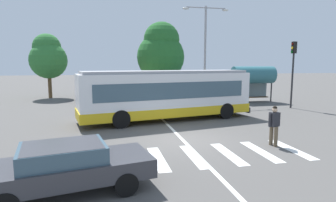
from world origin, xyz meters
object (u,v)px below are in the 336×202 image
at_px(parked_car_charcoal, 88,93).
at_px(parked_car_red, 117,92).
at_px(parked_car_blue, 197,90).
at_px(traffic_light_far_corner, 293,64).
at_px(background_tree_left, 48,57).
at_px(pedestrian_crossing_street, 274,123).
at_px(foreground_sedan, 66,165).
at_px(parked_car_champagne, 144,91).
at_px(bus_stop_shelter, 253,76).
at_px(city_transit_bus, 167,94).
at_px(twin_arm_street_lamp, 205,44).
at_px(parked_car_silver, 172,91).
at_px(background_tree_right, 161,52).

height_order(parked_car_charcoal, parked_car_red, same).
xyz_separation_m(parked_car_blue, traffic_light_far_corner, (5.07, -8.21, 2.68)).
xyz_separation_m(parked_car_blue, background_tree_left, (-14.91, 2.91, 3.44)).
bearing_deg(pedestrian_crossing_street, parked_car_blue, 82.69).
height_order(foreground_sedan, parked_car_champagne, same).
bearing_deg(foreground_sedan, bus_stop_shelter, 47.80).
distance_m(parked_car_blue, bus_stop_shelter, 6.07).
bearing_deg(parked_car_blue, background_tree_left, 168.95).
bearing_deg(parked_car_blue, city_transit_bus, -117.17).
xyz_separation_m(foreground_sedan, parked_car_red, (2.01, 19.86, 0.00)).
height_order(parked_car_charcoal, twin_arm_street_lamp, twin_arm_street_lamp).
relative_size(foreground_sedan, parked_car_red, 1.04).
bearing_deg(foreground_sedan, parked_car_champagne, 76.96).
xyz_separation_m(pedestrian_crossing_street, parked_car_silver, (-0.57, 17.04, -0.20)).
bearing_deg(background_tree_right, parked_car_blue, -37.55).
distance_m(city_transit_bus, parked_car_blue, 12.03).
distance_m(parked_car_champagne, traffic_light_far_corner, 13.72).
xyz_separation_m(pedestrian_crossing_street, parked_car_charcoal, (-8.73, 17.02, -0.20)).
xyz_separation_m(parked_car_champagne, parked_car_blue, (5.58, -0.02, 0.00)).
relative_size(bus_stop_shelter, twin_arm_street_lamp, 0.46).
height_order(twin_arm_street_lamp, background_tree_left, twin_arm_street_lamp).
bearing_deg(background_tree_right, bus_stop_shelter, -44.24).
bearing_deg(twin_arm_street_lamp, traffic_light_far_corner, -41.13).
distance_m(parked_car_red, parked_car_blue, 8.17).
distance_m(pedestrian_crossing_street, parked_car_champagne, 17.47).
bearing_deg(foreground_sedan, parked_car_charcoal, 92.18).
height_order(parked_car_champagne, background_tree_right, background_tree_right).
height_order(city_transit_bus, parked_car_red, city_transit_bus).
distance_m(city_transit_bus, parked_car_silver, 10.96).
relative_size(pedestrian_crossing_street, background_tree_right, 0.22).
bearing_deg(parked_car_silver, parked_car_charcoal, -179.87).
bearing_deg(traffic_light_far_corner, pedestrian_crossing_street, -129.19).
relative_size(parked_car_charcoal, parked_car_blue, 0.99).
bearing_deg(parked_car_champagne, bus_stop_shelter, -25.24).
bearing_deg(parked_car_red, city_transit_bus, -75.85).
height_order(parked_car_red, parked_car_champagne, same).
bearing_deg(background_tree_right, city_transit_bus, -99.14).
height_order(foreground_sedan, twin_arm_street_lamp, twin_arm_street_lamp).
bearing_deg(parked_car_silver, parked_car_blue, 1.69).
xyz_separation_m(pedestrian_crossing_street, parked_car_champagne, (-3.38, 17.14, -0.20)).
height_order(background_tree_left, background_tree_right, background_tree_right).
bearing_deg(parked_car_blue, parked_car_silver, -178.31).
relative_size(parked_car_champagne, bus_stop_shelter, 1.20).
bearing_deg(background_tree_right, background_tree_left, 178.32).
distance_m(bus_stop_shelter, background_tree_left, 20.19).
xyz_separation_m(parked_car_champagne, traffic_light_far_corner, (10.65, -8.23, 2.68)).
bearing_deg(pedestrian_crossing_street, bus_stop_shelter, 64.65).
distance_m(foreground_sedan, background_tree_right, 23.78).
height_order(parked_car_red, twin_arm_street_lamp, twin_arm_street_lamp).
relative_size(parked_car_charcoal, bus_stop_shelter, 1.18).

